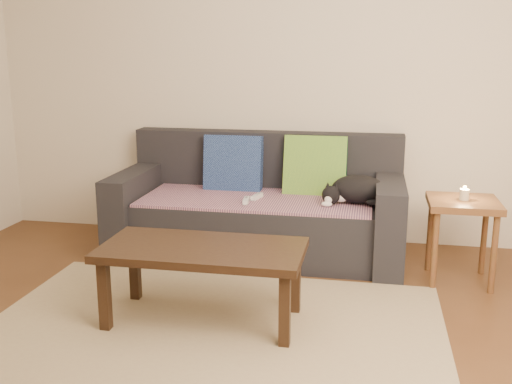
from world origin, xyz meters
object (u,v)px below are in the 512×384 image
sofa (259,212)px  wii_remote_a (246,200)px  coffee_table (203,256)px  wii_remote_b (257,197)px  cat (356,190)px  side_table (463,214)px

sofa → wii_remote_a: sofa is taller
wii_remote_a → coffee_table: bearing=172.3°
wii_remote_a → wii_remote_b: same height
wii_remote_a → coffee_table: (-0.03, -1.01, -0.07)m
sofa → wii_remote_b: size_ratio=14.00×
sofa → cat: sofa is taller
cat → wii_remote_a: size_ratio=3.13×
side_table → sofa: bearing=166.4°
wii_remote_a → wii_remote_b: (0.05, 0.13, 0.00)m
sofa → cat: 0.76m
wii_remote_a → coffee_table: 1.01m
cat → wii_remote_a: (-0.76, -0.13, -0.08)m
sofa → cat: bearing=-8.9°
cat → wii_remote_a: bearing=-160.0°
sofa → cat: size_ratio=4.48×
side_table → cat: bearing=161.7°
wii_remote_a → wii_remote_b: size_ratio=1.00×
side_table → coffee_table: (-1.48, -0.91, -0.07)m
side_table → coffee_table: bearing=-148.3°
sofa → wii_remote_a: bearing=-100.5°
cat → coffee_table: (-0.79, -1.14, -0.15)m
coffee_table → sofa: bearing=86.5°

